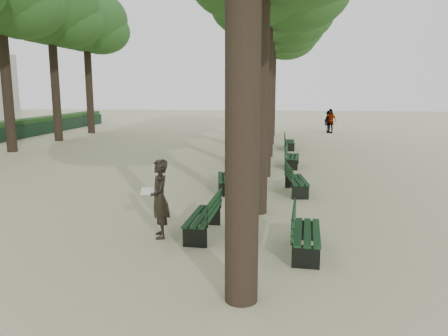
# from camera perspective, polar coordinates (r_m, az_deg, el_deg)

# --- Properties ---
(ground) EXTENTS (120.00, 120.00, 0.00)m
(ground) POSITION_cam_1_polar(r_m,az_deg,el_deg) (9.24, -6.13, -10.60)
(ground) COLOR beige
(ground) RESTS_ON ground
(tree_central_4) EXTENTS (6.00, 6.00, 9.95)m
(tree_central_4) POSITION_cam_1_polar(r_m,az_deg,el_deg) (26.76, 6.29, 19.63)
(tree_central_4) COLOR #33261C
(tree_central_4) RESTS_ON ground
(tree_central_5) EXTENTS (6.00, 6.00, 9.95)m
(tree_central_5) POSITION_cam_1_polar(r_m,az_deg,el_deg) (31.70, 6.45, 18.15)
(tree_central_5) COLOR #33261C
(tree_central_5) RESTS_ON ground
(tree_far_4) EXTENTS (6.00, 6.00, 10.45)m
(tree_far_4) POSITION_cam_1_polar(r_m,az_deg,el_deg) (30.28, -21.77, 18.83)
(tree_far_4) COLOR #33261C
(tree_far_4) RESTS_ON ground
(tree_far_5) EXTENTS (6.00, 6.00, 10.45)m
(tree_far_5) POSITION_cam_1_polar(r_m,az_deg,el_deg) (34.73, -17.63, 17.88)
(tree_far_5) COLOR #33261C
(tree_far_5) RESTS_ON ground
(bench_left_0) EXTENTS (0.65, 1.82, 0.92)m
(bench_left_0) POSITION_cam_1_polar(r_m,az_deg,el_deg) (9.99, -2.79, -7.28)
(bench_left_0) COLOR black
(bench_left_0) RESTS_ON ground
(bench_left_1) EXTENTS (0.81, 1.86, 0.92)m
(bench_left_1) POSITION_cam_1_polar(r_m,az_deg,el_deg) (14.25, 0.29, -1.91)
(bench_left_1) COLOR black
(bench_left_1) RESTS_ON ground
(bench_left_2) EXTENTS (0.70, 1.84, 0.92)m
(bench_left_2) POSITION_cam_1_polar(r_m,az_deg,el_deg) (19.19, 2.09, 1.25)
(bench_left_2) COLOR black
(bench_left_2) RESTS_ON ground
(bench_left_3) EXTENTS (0.71, 1.84, 0.92)m
(bench_left_3) POSITION_cam_1_polar(r_m,az_deg,el_deg) (24.60, 3.23, 3.24)
(bench_left_3) COLOR black
(bench_left_3) RESTS_ON ground
(bench_right_0) EXTENTS (0.68, 1.83, 0.92)m
(bench_right_0) POSITION_cam_1_polar(r_m,az_deg,el_deg) (9.08, 10.69, -9.28)
(bench_right_0) COLOR black
(bench_right_0) RESTS_ON ground
(bench_right_1) EXTENTS (0.77, 1.85, 0.92)m
(bench_right_1) POSITION_cam_1_polar(r_m,az_deg,el_deg) (14.08, 9.45, -2.21)
(bench_right_1) COLOR black
(bench_right_1) RESTS_ON ground
(bench_right_2) EXTENTS (0.69, 1.83, 0.92)m
(bench_right_2) POSITION_cam_1_polar(r_m,az_deg,el_deg) (18.81, 8.90, 0.95)
(bench_right_2) COLOR black
(bench_right_2) RESTS_ON ground
(bench_right_3) EXTENTS (0.57, 1.80, 0.92)m
(bench_right_3) POSITION_cam_1_polar(r_m,az_deg,el_deg) (24.28, 8.54, 3.05)
(bench_right_3) COLOR black
(bench_right_3) RESTS_ON ground
(man_with_map) EXTENTS (0.73, 0.79, 1.77)m
(man_with_map) POSITION_cam_1_polar(r_m,az_deg,el_deg) (9.80, -8.39, -4.00)
(man_with_map) COLOR black
(man_with_map) RESTS_ON ground
(pedestrian_d) EXTENTS (0.84, 0.85, 1.73)m
(pedestrian_d) POSITION_cam_1_polar(r_m,az_deg,el_deg) (35.79, 1.45, 6.41)
(pedestrian_d) COLOR #262628
(pedestrian_d) RESTS_ON ground
(pedestrian_c) EXTENTS (1.02, 1.00, 1.82)m
(pedestrian_c) POSITION_cam_1_polar(r_m,az_deg,el_deg) (33.96, 13.71, 5.99)
(pedestrian_c) COLOR #262628
(pedestrian_c) RESTS_ON ground
(pedestrian_b) EXTENTS (0.97, 1.04, 1.68)m
(pedestrian_b) POSITION_cam_1_polar(r_m,az_deg,el_deg) (34.08, 13.57, 5.90)
(pedestrian_b) COLOR #262628
(pedestrian_b) RESTS_ON ground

